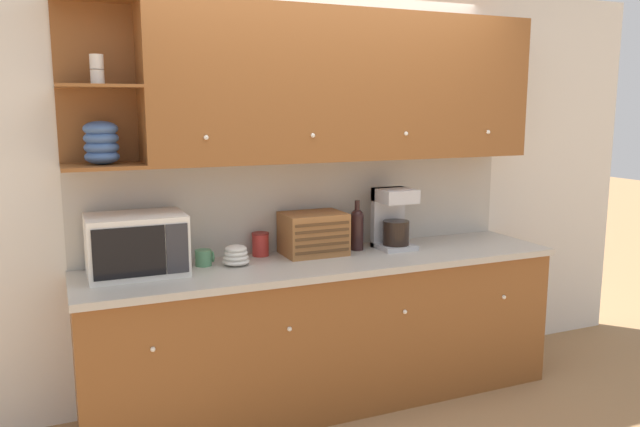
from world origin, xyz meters
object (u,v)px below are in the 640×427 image
wine_bottle (357,227)px  coffee_maker (393,218)px  mug (204,258)px  bowl_stack_on_counter (236,256)px  bread_box (313,234)px  microwave (136,245)px  storage_canister (260,244)px

wine_bottle → coffee_maker: size_ratio=0.82×
mug → coffee_maker: (1.23, -0.03, 0.15)m
bowl_stack_on_counter → bread_box: bread_box is taller
microwave → wine_bottle: microwave is taller
storage_canister → bread_box: 0.33m
microwave → mug: size_ratio=4.88×
microwave → storage_canister: bearing=11.1°
storage_canister → bread_box: (0.32, -0.09, 0.06)m
storage_canister → bread_box: bearing=-15.4°
mug → bowl_stack_on_counter: (0.17, -0.06, 0.01)m
bowl_stack_on_counter → microwave: bearing=178.0°
mug → bowl_stack_on_counter: bowl_stack_on_counter is taller
microwave → mug: microwave is taller
mug → storage_canister: 0.39m
bowl_stack_on_counter → wine_bottle: (0.82, 0.08, 0.09)m
microwave → mug: (0.38, 0.04, -0.12)m
storage_canister → bread_box: bread_box is taller
microwave → storage_canister: size_ratio=3.60×
microwave → bread_box: size_ratio=1.36×
bowl_stack_on_counter → wine_bottle: wine_bottle is taller
mug → bread_box: size_ratio=0.28×
storage_canister → coffee_maker: (0.85, -0.13, 0.12)m
bread_box → wine_bottle: (0.30, -0.00, 0.02)m
mug → storage_canister: (0.37, 0.10, 0.03)m
mug → bowl_stack_on_counter: 0.18m
microwave → coffee_maker: 1.60m
mug → bread_box: bread_box is taller
bowl_stack_on_counter → coffee_maker: bearing=1.7°
wine_bottle → coffee_maker: 0.25m
microwave → coffee_maker: size_ratio=1.33×
bread_box → coffee_maker: bearing=-5.0°
coffee_maker → microwave: bearing=-179.5°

